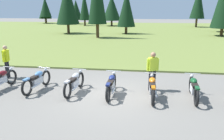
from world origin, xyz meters
TOP-DOWN VIEW (x-y plane):
  - ground_plane at (0.00, 0.00)m, footprint 140.00×140.00m
  - grass_moorland at (0.00, 25.74)m, footprint 80.00×44.00m
  - forest_treeline at (-0.78, 30.76)m, footprint 43.74×27.66m
  - motorcycle_maroon at (-4.84, 0.06)m, footprint 0.62×2.09m
  - motorcycle_sky_blue at (-3.20, 0.18)m, footprint 0.62×2.09m
  - motorcycle_silver at (-1.52, 0.11)m, footprint 0.62×2.10m
  - motorcycle_navy at (0.05, 0.01)m, footprint 0.62×2.10m
  - motorcycle_orange at (1.69, -0.11)m, footprint 0.62×2.10m
  - motorcycle_british_green at (3.29, 0.05)m, footprint 0.62×2.10m
  - rider_with_back_turned at (1.71, 0.84)m, footprint 0.51×0.34m
  - rider_near_row_end at (-5.49, 1.65)m, footprint 0.28×0.54m

SIDE VIEW (x-z plane):
  - ground_plane at x=0.00m, z-range 0.00..0.00m
  - grass_moorland at x=0.00m, z-range 0.00..0.10m
  - motorcycle_maroon at x=-4.84m, z-range 0.00..0.88m
  - motorcycle_sky_blue at x=-3.20m, z-range 0.00..0.88m
  - motorcycle_silver at x=-1.52m, z-range 0.00..0.88m
  - motorcycle_navy at x=0.05m, z-range 0.00..0.88m
  - motorcycle_orange at x=1.69m, z-range 0.00..0.88m
  - motorcycle_british_green at x=3.29m, z-range 0.00..0.88m
  - rider_with_back_turned at x=1.71m, z-range 0.11..1.78m
  - rider_near_row_end at x=-5.49m, z-range 0.11..1.78m
  - forest_treeline at x=-0.78m, z-range -0.48..8.50m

